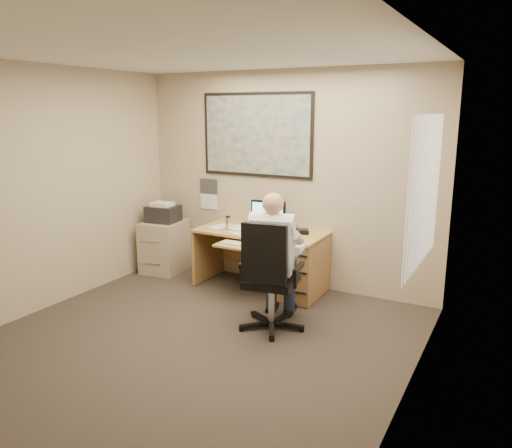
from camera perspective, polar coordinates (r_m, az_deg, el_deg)
The scene contains 8 objects.
room_shell at distance 4.42m, azimuth -9.30°, elevation 1.55°, with size 4.00×4.50×2.70m.
desk at distance 6.13m, azimuth 3.39°, elevation -3.93°, with size 1.60×0.97×1.10m.
world_map at distance 6.44m, azimuth 0.03°, elevation 10.13°, with size 1.56×0.03×1.06m, color #1E4C93.
wall_calendar at distance 6.92m, azimuth -5.42°, elevation 3.43°, with size 0.28×0.01×0.42m, color white.
window_blinds at distance 4.33m, azimuth 18.90°, elevation 3.47°, with size 0.06×1.40×1.30m, color beige, non-canonical shape.
filing_cabinet at distance 7.07m, azimuth -10.42°, elevation -2.00°, with size 0.58×0.66×0.98m.
office_chair at distance 5.13m, azimuth 1.43°, elevation -8.46°, with size 0.79×0.79×1.16m.
person at distance 5.08m, azimuth 1.98°, elevation -4.30°, with size 0.58×0.82×1.41m, color white, non-canonical shape.
Camera 1 is at (2.67, -3.42, 2.20)m, focal length 35.00 mm.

